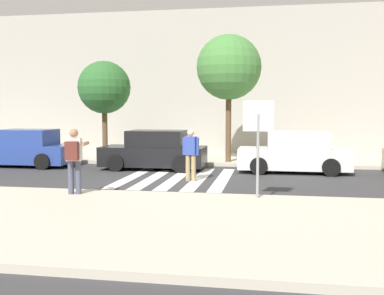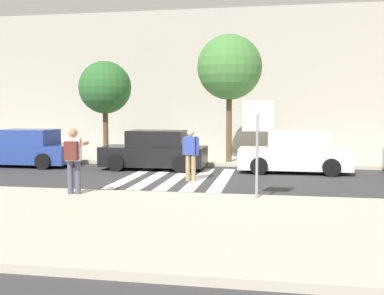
{
  "view_description": "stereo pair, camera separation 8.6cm",
  "coord_description": "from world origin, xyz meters",
  "px_view_note": "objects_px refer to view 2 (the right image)",
  "views": [
    {
      "loc": [
        3.11,
        -14.93,
        2.34
      ],
      "look_at": [
        0.6,
        -0.2,
        1.1
      ],
      "focal_mm": 42.0,
      "sensor_mm": 36.0,
      "label": 1
    },
    {
      "loc": [
        3.2,
        -14.92,
        2.34
      ],
      "look_at": [
        0.6,
        -0.2,
        1.1
      ],
      "focal_mm": 42.0,
      "sensor_mm": 36.0,
      "label": 2
    }
  ],
  "objects_px": {
    "stop_sign": "(257,128)",
    "parked_car_blue": "(26,149)",
    "pedestrian_crossing": "(191,152)",
    "street_tree_west": "(105,88)",
    "parked_car_black": "(155,151)",
    "street_tree_center": "(229,68)",
    "parked_car_white": "(295,153)",
    "photographer_with_backpack": "(73,155)"
  },
  "relations": [
    {
      "from": "parked_car_black",
      "to": "parked_car_blue",
      "type": "bearing_deg",
      "value": -180.0
    },
    {
      "from": "stop_sign",
      "to": "street_tree_west",
      "type": "height_order",
      "value": "street_tree_west"
    },
    {
      "from": "photographer_with_backpack",
      "to": "street_tree_center",
      "type": "bearing_deg",
      "value": 67.83
    },
    {
      "from": "stop_sign",
      "to": "street_tree_west",
      "type": "bearing_deg",
      "value": 130.98
    },
    {
      "from": "pedestrian_crossing",
      "to": "street_tree_center",
      "type": "xyz_separation_m",
      "value": [
        0.83,
        4.63,
        3.16
      ]
    },
    {
      "from": "street_tree_center",
      "to": "parked_car_black",
      "type": "bearing_deg",
      "value": -145.45
    },
    {
      "from": "pedestrian_crossing",
      "to": "parked_car_white",
      "type": "relative_size",
      "value": 0.42
    },
    {
      "from": "parked_car_blue",
      "to": "street_tree_center",
      "type": "relative_size",
      "value": 0.76
    },
    {
      "from": "parked_car_blue",
      "to": "parked_car_white",
      "type": "bearing_deg",
      "value": 0.0
    },
    {
      "from": "photographer_with_backpack",
      "to": "pedestrian_crossing",
      "type": "distance_m",
      "value": 4.32
    },
    {
      "from": "parked_car_blue",
      "to": "street_tree_center",
      "type": "height_order",
      "value": "street_tree_center"
    },
    {
      "from": "pedestrian_crossing",
      "to": "parked_car_white",
      "type": "xyz_separation_m",
      "value": [
        3.5,
        2.72,
        -0.25
      ]
    },
    {
      "from": "street_tree_west",
      "to": "parked_car_black",
      "type": "bearing_deg",
      "value": -37.82
    },
    {
      "from": "parked_car_blue",
      "to": "parked_car_black",
      "type": "relative_size",
      "value": 1.0
    },
    {
      "from": "parked_car_white",
      "to": "street_tree_center",
      "type": "bearing_deg",
      "value": 144.48
    },
    {
      "from": "pedestrian_crossing",
      "to": "parked_car_white",
      "type": "distance_m",
      "value": 4.44
    },
    {
      "from": "parked_car_blue",
      "to": "street_tree_west",
      "type": "bearing_deg",
      "value": 40.23
    },
    {
      "from": "parked_car_black",
      "to": "parked_car_white",
      "type": "height_order",
      "value": "same"
    },
    {
      "from": "pedestrian_crossing",
      "to": "street_tree_west",
      "type": "bearing_deg",
      "value": 134.19
    },
    {
      "from": "street_tree_west",
      "to": "parked_car_white",
      "type": "bearing_deg",
      "value": -15.14
    },
    {
      "from": "street_tree_west",
      "to": "street_tree_center",
      "type": "bearing_deg",
      "value": -3.55
    },
    {
      "from": "parked_car_white",
      "to": "street_tree_center",
      "type": "height_order",
      "value": "street_tree_center"
    },
    {
      "from": "street_tree_west",
      "to": "stop_sign",
      "type": "bearing_deg",
      "value": -49.02
    },
    {
      "from": "pedestrian_crossing",
      "to": "parked_car_black",
      "type": "relative_size",
      "value": 0.42
    },
    {
      "from": "photographer_with_backpack",
      "to": "parked_car_blue",
      "type": "distance_m",
      "value": 8.03
    },
    {
      "from": "pedestrian_crossing",
      "to": "street_tree_west",
      "type": "xyz_separation_m",
      "value": [
        -4.84,
        4.98,
        2.38
      ]
    },
    {
      "from": "photographer_with_backpack",
      "to": "pedestrian_crossing",
      "type": "xyz_separation_m",
      "value": [
        2.49,
        3.52,
        -0.19
      ]
    },
    {
      "from": "photographer_with_backpack",
      "to": "street_tree_west",
      "type": "height_order",
      "value": "street_tree_west"
    },
    {
      "from": "parked_car_white",
      "to": "street_tree_center",
      "type": "xyz_separation_m",
      "value": [
        -2.67,
        1.9,
        3.41
      ]
    },
    {
      "from": "pedestrian_crossing",
      "to": "parked_car_blue",
      "type": "height_order",
      "value": "pedestrian_crossing"
    },
    {
      "from": "pedestrian_crossing",
      "to": "parked_car_black",
      "type": "xyz_separation_m",
      "value": [
        -1.93,
        2.72,
        -0.25
      ]
    },
    {
      "from": "street_tree_center",
      "to": "parked_car_white",
      "type": "bearing_deg",
      "value": -35.52
    },
    {
      "from": "parked_car_black",
      "to": "street_tree_center",
      "type": "distance_m",
      "value": 4.78
    },
    {
      "from": "stop_sign",
      "to": "parked_car_blue",
      "type": "bearing_deg",
      "value": 148.77
    },
    {
      "from": "pedestrian_crossing",
      "to": "street_tree_center",
      "type": "bearing_deg",
      "value": 79.81
    },
    {
      "from": "photographer_with_backpack",
      "to": "parked_car_black",
      "type": "height_order",
      "value": "photographer_with_backpack"
    },
    {
      "from": "parked_car_blue",
      "to": "parked_car_black",
      "type": "bearing_deg",
      "value": 0.0
    },
    {
      "from": "parked_car_black",
      "to": "street_tree_west",
      "type": "bearing_deg",
      "value": 142.18
    },
    {
      "from": "street_tree_center",
      "to": "parked_car_blue",
      "type": "bearing_deg",
      "value": -167.14
    },
    {
      "from": "parked_car_black",
      "to": "street_tree_center",
      "type": "height_order",
      "value": "street_tree_center"
    },
    {
      "from": "photographer_with_backpack",
      "to": "parked_car_white",
      "type": "relative_size",
      "value": 0.42
    },
    {
      "from": "photographer_with_backpack",
      "to": "parked_car_white",
      "type": "height_order",
      "value": "photographer_with_backpack"
    }
  ]
}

